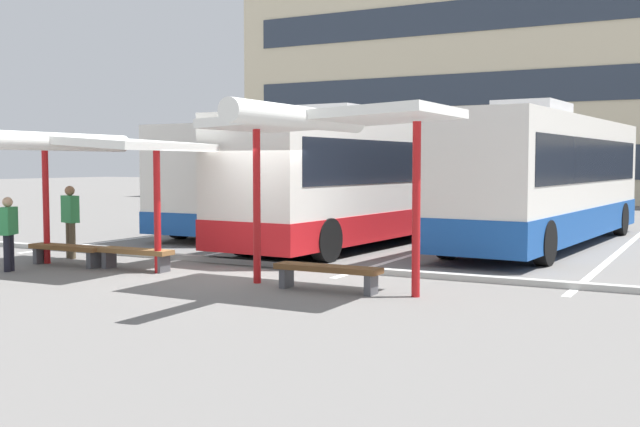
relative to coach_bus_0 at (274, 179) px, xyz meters
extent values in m
plane|color=slate|center=(4.19, -8.44, -1.71)|extent=(160.00, 160.00, 0.00)
cube|color=beige|center=(4.19, 28.69, 6.58)|extent=(38.97, 14.79, 16.59)
cube|color=#2D3847|center=(4.19, 21.26, 0.57)|extent=(35.85, 0.08, 1.83)
cube|color=#2D3847|center=(4.19, 21.26, 4.72)|extent=(35.85, 0.08, 1.83)
cube|color=#2D3847|center=(4.19, 21.26, 8.86)|extent=(35.85, 0.08, 1.83)
cube|color=silver|center=(0.00, 0.00, 0.07)|extent=(2.50, 10.20, 3.01)
cube|color=#194C9E|center=(0.00, 0.00, -1.13)|extent=(2.54, 10.24, 0.61)
cube|color=black|center=(0.00, 0.00, 0.45)|extent=(2.53, 9.39, 1.15)
cube|color=black|center=(-0.01, 5.07, 0.43)|extent=(2.19, 0.08, 1.81)
cube|color=silver|center=(0.00, -1.28, 1.75)|extent=(1.50, 2.20, 0.36)
cylinder|color=black|center=(-1.15, 3.50, -1.21)|extent=(0.30, 1.00, 1.00)
cylinder|color=black|center=(1.14, 3.50, -1.21)|extent=(0.30, 1.00, 1.00)
cylinder|color=black|center=(-1.14, -3.50, -1.21)|extent=(0.30, 1.00, 1.00)
cylinder|color=black|center=(1.15, -3.50, -1.21)|extent=(0.30, 1.00, 1.00)
cube|color=silver|center=(4.25, -1.94, 0.10)|extent=(3.23, 11.74, 3.07)
cube|color=red|center=(4.25, -1.94, -1.09)|extent=(3.27, 11.78, 0.70)
cube|color=black|center=(4.25, -1.94, 0.55)|extent=(3.20, 10.82, 1.07)
cube|color=black|center=(4.61, 3.82, 0.46)|extent=(2.21, 0.22, 1.84)
cube|color=silver|center=(4.16, -3.39, 1.81)|extent=(1.64, 2.29, 0.36)
cylinder|color=black|center=(3.36, 2.32, -1.21)|extent=(0.36, 1.02, 1.00)
cylinder|color=black|center=(5.67, 2.18, -1.21)|extent=(0.36, 1.02, 1.00)
cylinder|color=black|center=(2.84, -6.07, -1.21)|extent=(0.36, 1.02, 1.00)
cylinder|color=black|center=(5.14, -6.21, -1.21)|extent=(0.36, 1.02, 1.00)
cube|color=silver|center=(8.80, -0.29, 0.13)|extent=(3.31, 11.66, 3.14)
cube|color=#194C9E|center=(8.80, -0.29, -1.04)|extent=(3.35, 11.70, 0.79)
cube|color=black|center=(8.80, -0.29, 0.59)|extent=(3.27, 10.74, 1.12)
cube|color=black|center=(9.23, 5.41, 0.50)|extent=(2.16, 0.24, 1.88)
cube|color=silver|center=(8.69, -1.73, 1.88)|extent=(1.64, 2.30, 0.36)
cylinder|color=black|center=(7.98, 3.93, -1.21)|extent=(0.37, 1.02, 1.00)
cylinder|color=black|center=(10.24, 3.76, -1.21)|extent=(0.37, 1.02, 1.00)
cylinder|color=black|center=(7.36, -4.35, -1.21)|extent=(0.37, 1.02, 1.00)
cylinder|color=black|center=(9.62, -4.52, -1.21)|extent=(0.37, 1.02, 1.00)
cube|color=white|center=(-2.37, -1.30, -1.71)|extent=(0.16, 14.00, 0.01)
cube|color=white|center=(2.00, -1.30, -1.71)|extent=(0.16, 14.00, 0.01)
cube|color=white|center=(6.37, -1.30, -1.71)|extent=(0.16, 14.00, 0.01)
cube|color=white|center=(10.75, -1.30, -1.71)|extent=(0.16, 14.00, 0.01)
cylinder|color=red|center=(-0.26, -9.30, -0.41)|extent=(0.14, 0.14, 2.61)
cylinder|color=red|center=(2.89, -9.30, -0.41)|extent=(0.14, 0.14, 2.61)
cube|color=white|center=(1.32, -9.30, 0.97)|extent=(4.16, 2.91, 0.43)
cylinder|color=white|center=(1.32, -10.61, 0.94)|extent=(0.36, 4.15, 0.36)
cube|color=brown|center=(0.42, -9.38, -1.31)|extent=(1.89, 0.43, 0.10)
cube|color=#4C4C51|center=(-0.38, -9.38, -1.54)|extent=(0.12, 0.34, 0.35)
cube|color=#4C4C51|center=(1.21, -9.37, -1.54)|extent=(0.12, 0.34, 0.35)
cube|color=brown|center=(2.22, -9.21, -1.31)|extent=(1.74, 0.46, 0.10)
cube|color=#4C4C51|center=(1.50, -9.23, -1.54)|extent=(0.13, 0.34, 0.35)
cube|color=#4C4C51|center=(2.93, -9.19, -1.54)|extent=(0.13, 0.34, 0.35)
cylinder|color=red|center=(5.39, -9.46, -0.25)|extent=(0.14, 0.14, 2.92)
cylinder|color=red|center=(8.52, -9.46, -0.25)|extent=(0.14, 0.14, 2.92)
cube|color=white|center=(6.96, -9.46, 1.29)|extent=(4.14, 2.47, 0.34)
cylinder|color=white|center=(6.96, -10.55, 1.26)|extent=(0.36, 4.14, 0.36)
cube|color=brown|center=(6.96, -9.64, -1.31)|extent=(1.96, 0.42, 0.10)
cube|color=#4C4C51|center=(6.12, -9.64, -1.54)|extent=(0.12, 0.34, 0.35)
cube|color=#4C4C51|center=(7.79, -9.64, -1.54)|extent=(0.12, 0.34, 0.35)
cube|color=#ADADA8|center=(4.19, -7.38, -1.65)|extent=(44.00, 0.24, 0.12)
cylinder|color=brown|center=(-0.54, -8.38, -1.29)|extent=(0.14, 0.14, 0.84)
cylinder|color=brown|center=(-0.38, -8.43, -1.29)|extent=(0.14, 0.14, 0.84)
cube|color=#338C4C|center=(-0.46, -8.41, -0.56)|extent=(0.53, 0.35, 0.63)
sphere|color=#936B4C|center=(-0.46, -8.41, -0.13)|extent=(0.23, 0.23, 0.23)
cylinder|color=black|center=(0.06, -10.64, -1.33)|extent=(0.14, 0.14, 0.76)
cylinder|color=black|center=(0.00, -10.50, -1.33)|extent=(0.14, 0.14, 0.76)
cube|color=#338C4C|center=(0.03, -10.57, -0.67)|extent=(0.38, 0.49, 0.57)
sphere|color=tan|center=(0.03, -10.57, -0.28)|extent=(0.21, 0.21, 0.21)
camera|label=1|loc=(13.02, -21.34, 0.52)|focal=42.78mm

